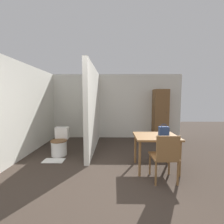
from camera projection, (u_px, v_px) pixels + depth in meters
name	position (u px, v px, depth m)	size (l,w,h in m)	color
ground_plane	(106.00, 204.00, 2.21)	(16.00, 16.00, 0.00)	#382D26
wall_back	(111.00, 106.00, 5.96)	(5.51, 0.12, 2.50)	silver
wall_left	(23.00, 110.00, 4.03)	(0.12, 4.82, 2.50)	silver
partition_wall	(93.00, 109.00, 4.63)	(0.12, 2.56, 2.50)	silver
dining_table	(156.00, 140.00, 3.27)	(0.92, 0.75, 0.75)	brown
wooden_chair	(165.00, 156.00, 2.77)	(0.47, 0.47, 0.91)	brown
toilet	(60.00, 144.00, 4.17)	(0.44, 0.58, 0.73)	white
handbag	(164.00, 131.00, 3.26)	(0.21, 0.12, 0.26)	navy
wooden_cabinet	(160.00, 115.00, 5.65)	(0.51, 0.50, 1.90)	brown
bath_mat	(54.00, 161.00, 3.75)	(0.51, 0.29, 0.01)	silver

